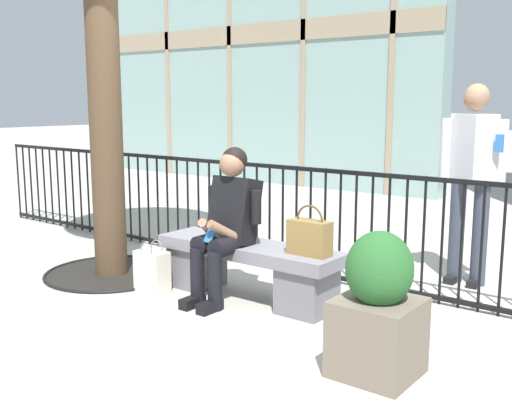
{
  "coord_description": "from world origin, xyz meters",
  "views": [
    {
      "loc": [
        2.95,
        -3.72,
        1.57
      ],
      "look_at": [
        0.0,
        0.1,
        0.75
      ],
      "focal_mm": 43.02,
      "sensor_mm": 36.0,
      "label": 1
    }
  ],
  "objects_px": {
    "bystander_at_railing": "(472,169)",
    "planter": "(378,309)",
    "handbag_on_bench": "(309,237)",
    "seated_person_with_phone": "(227,219)",
    "shopping_bag": "(152,271)",
    "stone_bench": "(248,265)"
  },
  "relations": [
    {
      "from": "stone_bench",
      "to": "handbag_on_bench",
      "type": "relative_size",
      "value": 4.28
    },
    {
      "from": "handbag_on_bench",
      "to": "planter",
      "type": "height_order",
      "value": "planter"
    },
    {
      "from": "stone_bench",
      "to": "shopping_bag",
      "type": "distance_m",
      "value": 0.82
    },
    {
      "from": "planter",
      "to": "handbag_on_bench",
      "type": "bearing_deg",
      "value": 144.2
    },
    {
      "from": "shopping_bag",
      "to": "handbag_on_bench",
      "type": "bearing_deg",
      "value": 15.04
    },
    {
      "from": "stone_bench",
      "to": "handbag_on_bench",
      "type": "distance_m",
      "value": 0.66
    },
    {
      "from": "handbag_on_bench",
      "to": "shopping_bag",
      "type": "distance_m",
      "value": 1.42
    },
    {
      "from": "handbag_on_bench",
      "to": "stone_bench",
      "type": "bearing_deg",
      "value": 179.01
    },
    {
      "from": "handbag_on_bench",
      "to": "planter",
      "type": "bearing_deg",
      "value": -35.8
    },
    {
      "from": "stone_bench",
      "to": "bystander_at_railing",
      "type": "relative_size",
      "value": 0.94
    },
    {
      "from": "bystander_at_railing",
      "to": "planter",
      "type": "distance_m",
      "value": 2.21
    },
    {
      "from": "bystander_at_railing",
      "to": "stone_bench",
      "type": "bearing_deg",
      "value": -130.05
    },
    {
      "from": "shopping_bag",
      "to": "planter",
      "type": "bearing_deg",
      "value": -7.23
    },
    {
      "from": "bystander_at_railing",
      "to": "shopping_bag",
      "type": "bearing_deg",
      "value": -136.99
    },
    {
      "from": "bystander_at_railing",
      "to": "planter",
      "type": "bearing_deg",
      "value": -84.39
    },
    {
      "from": "shopping_bag",
      "to": "planter",
      "type": "xyz_separation_m",
      "value": [
        2.18,
        -0.28,
        0.22
      ]
    },
    {
      "from": "stone_bench",
      "to": "shopping_bag",
      "type": "height_order",
      "value": "stone_bench"
    },
    {
      "from": "seated_person_with_phone",
      "to": "planter",
      "type": "relative_size",
      "value": 1.43
    },
    {
      "from": "stone_bench",
      "to": "bystander_at_railing",
      "type": "distance_m",
      "value": 2.07
    },
    {
      "from": "seated_person_with_phone",
      "to": "shopping_bag",
      "type": "relative_size",
      "value": 2.8
    },
    {
      "from": "handbag_on_bench",
      "to": "seated_person_with_phone",
      "type": "bearing_deg",
      "value": -170.27
    },
    {
      "from": "stone_bench",
      "to": "seated_person_with_phone",
      "type": "distance_m",
      "value": 0.42
    }
  ]
}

